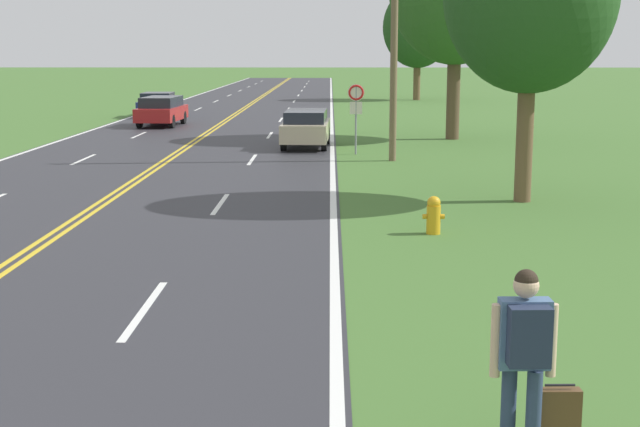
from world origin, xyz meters
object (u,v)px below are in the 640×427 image
Objects in this scene: suitcase at (558,421)px; car_dark_blue_sedan_mid_near at (158,104)px; hitchhiker_person at (525,345)px; fire_hydrant at (434,215)px; tree_mid_treeline at (418,27)px; car_red_hatchback_approaching at (162,110)px; traffic_sign at (356,102)px; car_champagne_hatchback_nearest at (306,127)px.

suitcase is 0.16× the size of car_dark_blue_sedan_mid_near.
hitchhiker_person reaches higher than suitcase.
suitcase is 0.86× the size of fire_hydrant.
tree_mid_treeline is 1.96× the size of car_red_hatchback_approaching.
hitchhiker_person is 2.27× the size of fire_hydrant.
hitchhiker_person reaches higher than car_red_hatchback_approaching.
hitchhiker_person reaches higher than fire_hydrant.
fire_hydrant is at bearing -95.05° from tree_mid_treeline.
traffic_sign is 0.30× the size of tree_mid_treeline.
hitchhiker_person is at bearing -88.06° from traffic_sign.
car_champagne_hatchback_nearest is at bearing 5.00° from suitcase.
car_red_hatchback_approaching is 1.02× the size of car_dark_blue_sedan_mid_near.
car_champagne_hatchback_nearest reaches higher than car_dark_blue_sedan_mid_near.
car_dark_blue_sedan_mid_near is (-8.84, 16.27, -0.07)m from car_champagne_hatchback_nearest.
suitcase is 44.55m from car_dark_blue_sedan_mid_near.
car_dark_blue_sedan_mid_near reaches higher than suitcase.
tree_mid_treeline is 24.61m from car_dark_blue_sedan_mid_near.
car_red_hatchback_approaching is at bearing -140.93° from car_champagne_hatchback_nearest.
traffic_sign is 21.51m from car_dark_blue_sedan_mid_near.
car_red_hatchback_approaching is 6.50m from car_dark_blue_sedan_mid_near.
car_dark_blue_sedan_mid_near is at bearing 13.46° from hitchhiker_person.
car_dark_blue_sedan_mid_near is at bearing 13.95° from suitcase.
car_dark_blue_sedan_mid_near is at bearing -149.36° from car_champagne_hatchback_nearest.
car_champagne_hatchback_nearest is (-7.52, -34.04, -4.64)m from tree_mid_treeline.
car_red_hatchback_approaching is (-9.32, 12.27, -1.11)m from traffic_sign.
tree_mid_treeline reaches higher than suitcase.
car_red_hatchback_approaching is (-10.15, 36.70, -0.30)m from hitchhiker_person.
car_champagne_hatchback_nearest is at bearing 128.33° from traffic_sign.
tree_mid_treeline is at bearing -5.75° from suitcase.
fire_hydrant is 0.18× the size of car_red_hatchback_approaching.
tree_mid_treeline is 28.78m from car_red_hatchback_approaching.
traffic_sign is 0.59× the size of car_dark_blue_sedan_mid_near.
hitchhiker_person is 0.21× the size of tree_mid_treeline.
car_red_hatchback_approaching is (-14.98, -24.13, -4.64)m from tree_mid_treeline.
fire_hydrant is 0.18× the size of car_dark_blue_sedan_mid_near.
hitchhiker_person is at bearing -94.54° from tree_mid_treeline.
suitcase is 38.06m from car_red_hatchback_approaching.
traffic_sign is 37.00m from tree_mid_treeline.
suitcase is 0.15× the size of car_champagne_hatchback_nearest.
hitchhiker_person is 0.41× the size of car_champagne_hatchback_nearest.
suitcase is 0.08× the size of tree_mid_treeline.
car_red_hatchback_approaching reaches higher than suitcase.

